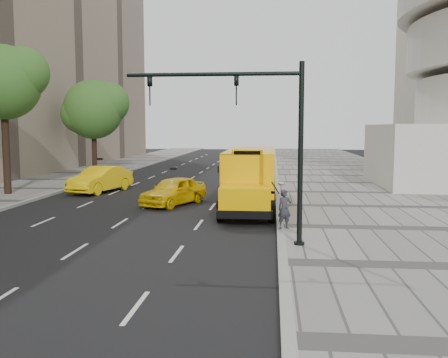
# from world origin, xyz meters

# --- Properties ---
(ground) EXTENTS (140.00, 140.00, 0.00)m
(ground) POSITION_xyz_m (0.00, 0.00, 0.00)
(ground) COLOR black
(ground) RESTS_ON ground
(sidewalk_museum) EXTENTS (12.00, 140.00, 0.15)m
(sidewalk_museum) POSITION_xyz_m (12.00, 0.00, 0.07)
(sidewalk_museum) COLOR gray
(sidewalk_museum) RESTS_ON ground
(curb_museum) EXTENTS (0.30, 140.00, 0.15)m
(curb_museum) POSITION_xyz_m (6.00, 0.00, 0.07)
(curb_museum) COLOR gray
(curb_museum) RESTS_ON ground
(curb_far) EXTENTS (0.30, 140.00, 0.15)m
(curb_far) POSITION_xyz_m (-8.00, 0.00, 0.07)
(curb_far) COLOR gray
(curb_far) RESTS_ON ground
(tree_b) EXTENTS (5.05, 4.49, 9.14)m
(tree_b) POSITION_xyz_m (-10.42, 2.86, 6.92)
(tree_b) COLOR black
(tree_b) RESTS_ON ground
(tree_c) EXTENTS (6.00, 5.34, 8.48)m
(tree_c) POSITION_xyz_m (-10.40, 17.96, 5.86)
(tree_c) COLOR black
(tree_c) RESTS_ON ground
(school_bus) EXTENTS (2.96, 11.56, 3.19)m
(school_bus) POSITION_xyz_m (4.50, 0.71, 1.76)
(school_bus) COLOR #FFB600
(school_bus) RESTS_ON ground
(taxi_near) EXTENTS (3.47, 4.84, 1.53)m
(taxi_near) POSITION_xyz_m (0.32, 0.42, 0.77)
(taxi_near) COLOR yellow
(taxi_near) RESTS_ON ground
(taxi_far) EXTENTS (3.11, 5.36, 1.67)m
(taxi_far) POSITION_xyz_m (-5.45, 5.19, 0.84)
(taxi_far) COLOR yellow
(taxi_far) RESTS_ON ground
(pedestrian) EXTENTS (0.68, 0.57, 1.58)m
(pedestrian) POSITION_xyz_m (6.15, -6.18, 0.94)
(pedestrian) COLOR #2E2F35
(pedestrian) RESTS_ON sidewalk_museum
(traffic_signal) EXTENTS (6.18, 0.36, 6.40)m
(traffic_signal) POSITION_xyz_m (5.19, -8.90, 4.09)
(traffic_signal) COLOR black
(traffic_signal) RESTS_ON ground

